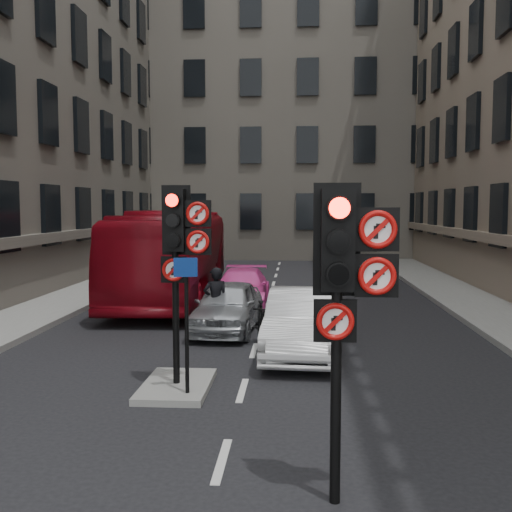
# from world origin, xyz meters

# --- Properties ---
(pavement_left) EXTENTS (3.00, 50.00, 0.16)m
(pavement_left) POSITION_xyz_m (-7.20, 12.00, 0.08)
(pavement_left) COLOR gray
(pavement_left) RESTS_ON ground
(pavement_right) EXTENTS (3.00, 50.00, 0.16)m
(pavement_right) POSITION_xyz_m (7.20, 12.00, 0.08)
(pavement_right) COLOR gray
(pavement_right) RESTS_ON ground
(centre_island) EXTENTS (1.20, 2.00, 0.12)m
(centre_island) POSITION_xyz_m (-1.20, 5.00, 0.06)
(centre_island) COLOR gray
(centre_island) RESTS_ON ground
(building_far) EXTENTS (30.00, 14.00, 20.00)m
(building_far) POSITION_xyz_m (0.00, 38.00, 10.00)
(building_far) COLOR #676157
(building_far) RESTS_ON ground
(signal_near) EXTENTS (0.91, 0.40, 3.58)m
(signal_near) POSITION_xyz_m (1.49, 0.99, 2.58)
(signal_near) COLOR black
(signal_near) RESTS_ON ground
(signal_far) EXTENTS (0.91, 0.40, 3.58)m
(signal_far) POSITION_xyz_m (-1.11, 4.99, 2.70)
(signal_far) COLOR black
(signal_far) RESTS_ON centre_island
(car_silver) EXTENTS (1.85, 4.02, 1.33)m
(car_silver) POSITION_xyz_m (-0.85, 10.14, 0.67)
(car_silver) COLOR #A8ACAF
(car_silver) RESTS_ON ground
(car_white) EXTENTS (1.78, 4.46, 1.44)m
(car_white) POSITION_xyz_m (1.11, 7.76, 0.72)
(car_white) COLOR silver
(car_white) RESTS_ON ground
(car_pink) EXTENTS (1.73, 4.24, 1.23)m
(car_pink) POSITION_xyz_m (-0.84, 14.05, 0.62)
(car_pink) COLOR #EA44A4
(car_pink) RESTS_ON ground
(bus_red) EXTENTS (3.08, 11.46, 3.17)m
(bus_red) POSITION_xyz_m (-3.43, 15.64, 1.58)
(bus_red) COLOR maroon
(bus_red) RESTS_ON ground
(motorcycle) EXTENTS (0.79, 1.85, 1.07)m
(motorcycle) POSITION_xyz_m (0.18, 8.26, 0.54)
(motorcycle) COLOR black
(motorcycle) RESTS_ON ground
(motorcyclist) EXTENTS (0.74, 0.60, 1.76)m
(motorcyclist) POSITION_xyz_m (-1.11, 9.64, 0.88)
(motorcyclist) COLOR black
(motorcyclist) RESTS_ON ground
(info_sign) EXTENTS (0.40, 0.15, 2.33)m
(info_sign) POSITION_xyz_m (-0.90, 4.41, 1.63)
(info_sign) COLOR black
(info_sign) RESTS_ON centre_island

